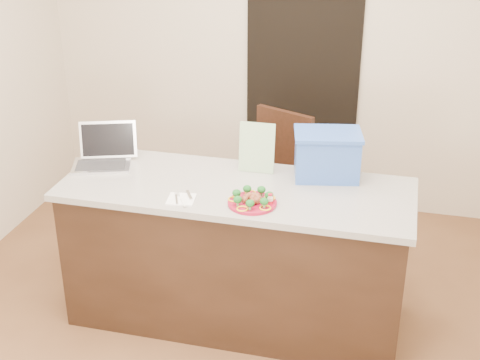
% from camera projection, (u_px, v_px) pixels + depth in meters
% --- Properties ---
extents(ground, '(4.00, 4.00, 0.00)m').
position_uv_depth(ground, '(226.00, 340.00, 4.06)').
color(ground, brown).
rests_on(ground, ground).
extents(room_shell, '(4.00, 4.00, 4.00)m').
position_uv_depth(room_shell, '(223.00, 82.00, 3.37)').
color(room_shell, white).
rests_on(room_shell, ground).
extents(doorway, '(0.90, 0.02, 2.00)m').
position_uv_depth(doorway, '(302.00, 88.00, 5.35)').
color(doorway, black).
rests_on(doorway, ground).
extents(island, '(2.06, 0.76, 0.92)m').
position_uv_depth(island, '(236.00, 254.00, 4.08)').
color(island, black).
rests_on(island, ground).
extents(plate, '(0.27, 0.27, 0.02)m').
position_uv_depth(plate, '(252.00, 203.00, 3.68)').
color(plate, maroon).
rests_on(plate, island).
extents(meatballs, '(0.11, 0.11, 0.04)m').
position_uv_depth(meatballs, '(253.00, 198.00, 3.67)').
color(meatballs, brown).
rests_on(meatballs, plate).
extents(broccoli, '(0.23, 0.23, 0.04)m').
position_uv_depth(broccoli, '(252.00, 196.00, 3.66)').
color(broccoli, '#124719').
rests_on(broccoli, plate).
extents(pepper_rings, '(0.26, 0.27, 0.01)m').
position_uv_depth(pepper_rings, '(252.00, 201.00, 3.67)').
color(pepper_rings, gold).
rests_on(pepper_rings, plate).
extents(napkin, '(0.17, 0.17, 0.01)m').
position_uv_depth(napkin, '(181.00, 199.00, 3.73)').
color(napkin, white).
rests_on(napkin, island).
extents(fork, '(0.05, 0.14, 0.00)m').
position_uv_depth(fork, '(178.00, 197.00, 3.74)').
color(fork, '#B0AFB4').
rests_on(fork, napkin).
extents(knife, '(0.07, 0.20, 0.01)m').
position_uv_depth(knife, '(185.00, 200.00, 3.71)').
color(knife, white).
rests_on(knife, napkin).
extents(yogurt_bottle, '(0.03, 0.03, 0.07)m').
position_uv_depth(yogurt_bottle, '(270.00, 201.00, 3.66)').
color(yogurt_bottle, beige).
rests_on(yogurt_bottle, island).
extents(laptop, '(0.41, 0.38, 0.25)m').
position_uv_depth(laptop, '(105.00, 153.00, 4.17)').
color(laptop, silver).
rests_on(laptop, island).
extents(leaflet, '(0.22, 0.05, 0.31)m').
position_uv_depth(leaflet, '(257.00, 148.00, 4.02)').
color(leaflet, silver).
rests_on(leaflet, island).
extents(blue_box, '(0.44, 0.36, 0.28)m').
position_uv_depth(blue_box, '(327.00, 154.00, 3.95)').
color(blue_box, '#3159B2').
rests_on(blue_box, island).
extents(chair, '(0.61, 0.63, 1.05)m').
position_uv_depth(chair, '(280.00, 176.00, 4.79)').
color(chair, black).
rests_on(chair, ground).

